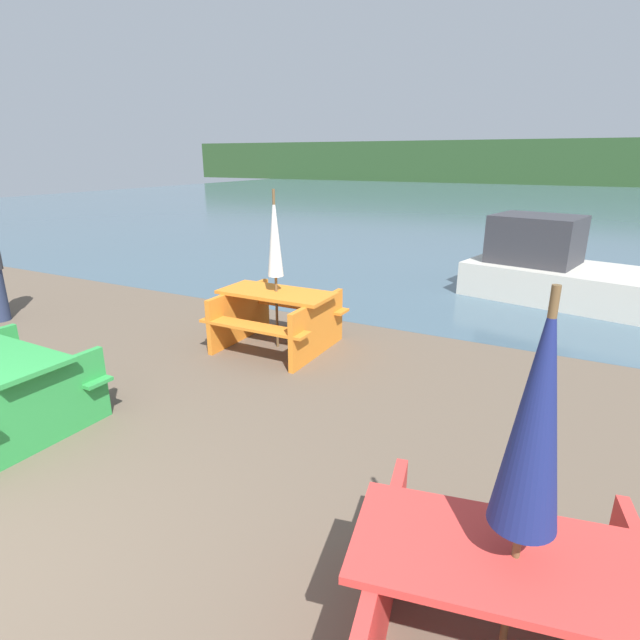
# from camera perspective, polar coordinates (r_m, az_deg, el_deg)

# --- Properties ---
(water) EXTENTS (60.00, 50.00, 0.00)m
(water) POSITION_cam_1_polar(r_m,az_deg,el_deg) (32.14, 22.21, 12.43)
(water) COLOR #425B6B
(water) RESTS_ON ground_plane
(far_treeline) EXTENTS (80.00, 1.60, 4.00)m
(far_treeline) POSITION_cam_1_polar(r_m,az_deg,el_deg) (51.98, 25.05, 16.03)
(far_treeline) COLOR #284723
(far_treeline) RESTS_ON water
(picnic_table_red) EXTENTS (1.74, 1.64, 0.76)m
(picnic_table_red) POSITION_cam_1_polar(r_m,az_deg,el_deg) (2.90, 20.64, -28.43)
(picnic_table_red) COLOR red
(picnic_table_red) RESTS_ON ground_plane
(picnic_table_orange) EXTENTS (1.53, 1.39, 0.79)m
(picnic_table_orange) POSITION_cam_1_polar(r_m,az_deg,el_deg) (6.78, -4.95, 0.66)
(picnic_table_orange) COLOR orange
(picnic_table_orange) RESTS_ON ground_plane
(umbrella_white) EXTENTS (0.21, 0.21, 2.12)m
(umbrella_white) POSITION_cam_1_polar(r_m,az_deg,el_deg) (6.54, -5.20, 9.58)
(umbrella_white) COLOR brown
(umbrella_white) RESTS_ON ground_plane
(umbrella_navy) EXTENTS (0.30, 0.30, 2.04)m
(umbrella_navy) POSITION_cam_1_polar(r_m,az_deg,el_deg) (2.29, 23.55, -10.00)
(umbrella_navy) COLOR brown
(umbrella_navy) RESTS_ON ground_plane
(boat) EXTENTS (3.65, 2.44, 1.48)m
(boat) POSITION_cam_1_polar(r_m,az_deg,el_deg) (10.12, 25.36, 5.21)
(boat) COLOR beige
(boat) RESTS_ON water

